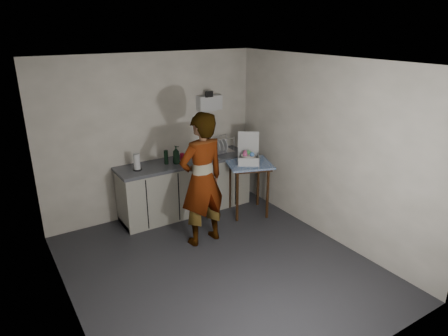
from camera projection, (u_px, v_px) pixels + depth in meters
ground at (219, 266)px, 5.23m from camera, size 4.00×4.00×0.00m
wall_back at (153, 136)px, 6.37m from camera, size 3.60×0.02×2.60m
wall_right at (325, 150)px, 5.68m from camera, size 0.02×4.00×2.60m
wall_left at (62, 209)px, 3.89m from camera, size 0.02×4.00×2.60m
ceiling at (218, 63)px, 4.34m from camera, size 3.60×4.00×0.01m
kitchen_counter at (186, 188)px, 6.63m from camera, size 2.24×0.62×0.91m
wall_shelf at (209, 103)px, 6.66m from camera, size 0.42×0.18×0.37m
side_table at (249, 169)px, 6.46m from camera, size 0.88×0.88×0.89m
standing_man at (202, 180)px, 5.52m from camera, size 0.74×0.52×1.92m
soap_bottle at (176, 155)px, 6.26m from camera, size 0.15×0.15×0.29m
soda_can at (182, 157)px, 6.43m from camera, size 0.07×0.07×0.12m
dark_bottle at (166, 157)px, 6.26m from camera, size 0.07×0.07×0.22m
paper_towel at (137, 162)px, 6.00m from camera, size 0.14×0.14×0.25m
dish_rack at (221, 149)px, 6.86m from camera, size 0.38×0.29×0.27m
bakery_box at (248, 156)px, 6.38m from camera, size 0.48×0.48×0.48m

